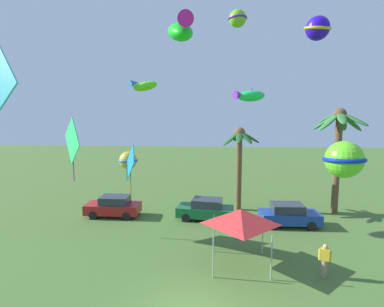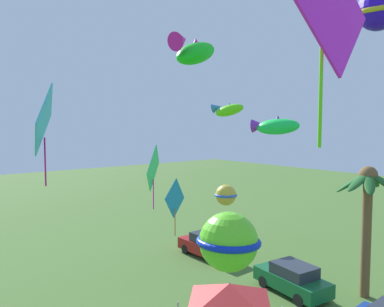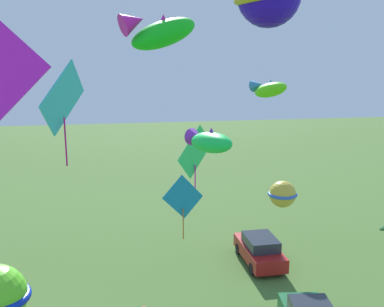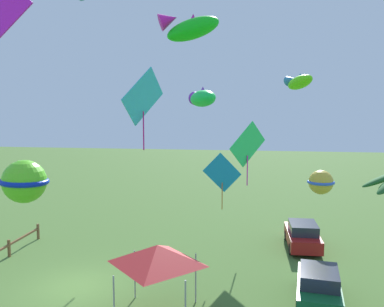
{
  "view_description": "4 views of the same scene",
  "coord_description": "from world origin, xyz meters",
  "px_view_note": "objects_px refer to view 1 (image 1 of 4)",
  "views": [
    {
      "loc": [
        0.76,
        -10.0,
        7.39
      ],
      "look_at": [
        -0.51,
        5.71,
        5.35
      ],
      "focal_mm": 28.0,
      "sensor_mm": 36.0,
      "label": 1
    },
    {
      "loc": [
        11.08,
        -4.81,
        8.36
      ],
      "look_at": [
        -0.8,
        4.74,
        7.26
      ],
      "focal_mm": 34.8,
      "sensor_mm": 36.0,
      "label": 2
    },
    {
      "loc": [
        14.15,
        3.45,
        10.61
      ],
      "look_at": [
        -0.88,
        6.06,
        7.33
      ],
      "focal_mm": 41.56,
      "sensor_mm": 36.0,
      "label": 3
    },
    {
      "loc": [
        16.4,
        7.66,
        8.04
      ],
      "look_at": [
        -1.61,
        5.0,
        5.97
      ],
      "focal_mm": 37.51,
      "sensor_mm": 36.0,
      "label": 4
    }
  ],
  "objects_px": {
    "spectator_0": "(325,261)",
    "festival_tent": "(240,217)",
    "kite_diamond_1": "(130,164)",
    "kite_fish_7": "(250,96)",
    "kite_ball_2": "(344,159)",
    "kite_ball_5": "(128,160)",
    "kite_ball_0": "(318,28)",
    "kite_diamond_9": "(72,141)",
    "palm_tree_1": "(338,135)",
    "kite_fish_8": "(181,30)",
    "parked_car_0": "(114,206)",
    "kite_fish_3": "(144,86)",
    "parked_car_1": "(206,209)",
    "kite_ball_11": "(238,19)",
    "palm_tree_0": "(239,150)",
    "parked_car_2": "(289,215)"
  },
  "relations": [
    {
      "from": "kite_diamond_1",
      "to": "kite_fish_7",
      "type": "xyz_separation_m",
      "value": [
        6.51,
        -0.27,
        3.7
      ]
    },
    {
      "from": "kite_diamond_9",
      "to": "kite_diamond_1",
      "type": "bearing_deg",
      "value": -17.51
    },
    {
      "from": "spectator_0",
      "to": "kite_diamond_9",
      "type": "height_order",
      "value": "kite_diamond_9"
    },
    {
      "from": "kite_ball_2",
      "to": "kite_diamond_9",
      "type": "height_order",
      "value": "kite_diamond_9"
    },
    {
      "from": "palm_tree_1",
      "to": "parked_car_0",
      "type": "distance_m",
      "value": 17.34
    },
    {
      "from": "kite_ball_0",
      "to": "kite_diamond_1",
      "type": "height_order",
      "value": "kite_ball_0"
    },
    {
      "from": "palm_tree_0",
      "to": "kite_ball_5",
      "type": "height_order",
      "value": "palm_tree_0"
    },
    {
      "from": "parked_car_0",
      "to": "kite_fish_8",
      "type": "relative_size",
      "value": 1.34
    },
    {
      "from": "kite_ball_0",
      "to": "kite_ball_2",
      "type": "xyz_separation_m",
      "value": [
        -0.56,
        -5.47,
        -5.93
      ]
    },
    {
      "from": "kite_fish_8",
      "to": "kite_diamond_1",
      "type": "bearing_deg",
      "value": 157.86
    },
    {
      "from": "kite_ball_0",
      "to": "kite_fish_7",
      "type": "relative_size",
      "value": 0.86
    },
    {
      "from": "parked_car_2",
      "to": "kite_ball_2",
      "type": "height_order",
      "value": "kite_ball_2"
    },
    {
      "from": "kite_ball_0",
      "to": "kite_ball_5",
      "type": "relative_size",
      "value": 0.81
    },
    {
      "from": "kite_ball_0",
      "to": "kite_diamond_9",
      "type": "bearing_deg",
      "value": 175.36
    },
    {
      "from": "palm_tree_1",
      "to": "kite_fish_3",
      "type": "bearing_deg",
      "value": -168.27
    },
    {
      "from": "kite_ball_2",
      "to": "kite_ball_5",
      "type": "xyz_separation_m",
      "value": [
        -11.01,
        10.56,
        -1.77
      ]
    },
    {
      "from": "kite_fish_7",
      "to": "kite_fish_8",
      "type": "bearing_deg",
      "value": -164.47
    },
    {
      "from": "kite_ball_0",
      "to": "kite_fish_3",
      "type": "distance_m",
      "value": 10.81
    },
    {
      "from": "parked_car_0",
      "to": "kite_ball_5",
      "type": "distance_m",
      "value": 3.52
    },
    {
      "from": "festival_tent",
      "to": "kite_fish_8",
      "type": "height_order",
      "value": "kite_fish_8"
    },
    {
      "from": "festival_tent",
      "to": "kite_ball_2",
      "type": "distance_m",
      "value": 5.76
    },
    {
      "from": "kite_ball_11",
      "to": "kite_fish_7",
      "type": "bearing_deg",
      "value": -84.09
    },
    {
      "from": "spectator_0",
      "to": "festival_tent",
      "type": "bearing_deg",
      "value": 166.63
    },
    {
      "from": "palm_tree_1",
      "to": "spectator_0",
      "type": "bearing_deg",
      "value": -112.85
    },
    {
      "from": "parked_car_1",
      "to": "kite_fish_8",
      "type": "height_order",
      "value": "kite_fish_8"
    },
    {
      "from": "parked_car_0",
      "to": "kite_ball_0",
      "type": "bearing_deg",
      "value": -19.15
    },
    {
      "from": "festival_tent",
      "to": "kite_ball_0",
      "type": "relative_size",
      "value": 1.79
    },
    {
      "from": "kite_diamond_1",
      "to": "kite_ball_2",
      "type": "bearing_deg",
      "value": -29.83
    },
    {
      "from": "parked_car_2",
      "to": "festival_tent",
      "type": "distance_m",
      "value": 6.89
    },
    {
      "from": "palm_tree_1",
      "to": "kite_ball_11",
      "type": "bearing_deg",
      "value": -160.55
    },
    {
      "from": "kite_diamond_1",
      "to": "kite_fish_8",
      "type": "distance_m",
      "value": 7.54
    },
    {
      "from": "palm_tree_1",
      "to": "palm_tree_0",
      "type": "bearing_deg",
      "value": 178.52
    },
    {
      "from": "palm_tree_1",
      "to": "kite_fish_8",
      "type": "relative_size",
      "value": 2.69
    },
    {
      "from": "kite_diamond_1",
      "to": "palm_tree_0",
      "type": "bearing_deg",
      "value": 45.75
    },
    {
      "from": "parked_car_2",
      "to": "festival_tent",
      "type": "xyz_separation_m",
      "value": [
        -3.67,
        -5.57,
        1.72
      ]
    },
    {
      "from": "parked_car_0",
      "to": "kite_ball_5",
      "type": "height_order",
      "value": "kite_ball_5"
    },
    {
      "from": "kite_ball_0",
      "to": "kite_fish_8",
      "type": "xyz_separation_m",
      "value": [
        -6.85,
        -1.35,
        -0.29
      ]
    },
    {
      "from": "kite_ball_2",
      "to": "kite_ball_11",
      "type": "bearing_deg",
      "value": 109.45
    },
    {
      "from": "kite_fish_8",
      "to": "parked_car_0",
      "type": "bearing_deg",
      "value": 134.88
    },
    {
      "from": "kite_diamond_9",
      "to": "kite_fish_3",
      "type": "bearing_deg",
      "value": 32.16
    },
    {
      "from": "kite_diamond_1",
      "to": "kite_fish_7",
      "type": "height_order",
      "value": "kite_fish_7"
    },
    {
      "from": "palm_tree_0",
      "to": "kite_ball_2",
      "type": "xyz_separation_m",
      "value": [
        2.75,
        -12.1,
        1.11
      ]
    },
    {
      "from": "kite_diamond_1",
      "to": "kite_fish_8",
      "type": "xyz_separation_m",
      "value": [
        3.04,
        -1.24,
        6.79
      ]
    },
    {
      "from": "kite_ball_2",
      "to": "kite_fish_7",
      "type": "xyz_separation_m",
      "value": [
        -2.82,
        5.08,
        2.56
      ]
    },
    {
      "from": "parked_car_1",
      "to": "kite_fish_3",
      "type": "distance_m",
      "value": 9.53
    },
    {
      "from": "spectator_0",
      "to": "kite_fish_8",
      "type": "relative_size",
      "value": 0.54
    },
    {
      "from": "parked_car_1",
      "to": "kite_fish_8",
      "type": "distance_m",
      "value": 12.11
    },
    {
      "from": "kite_fish_8",
      "to": "kite_fish_3",
      "type": "bearing_deg",
      "value": 121.77
    },
    {
      "from": "parked_car_0",
      "to": "kite_fish_3",
      "type": "bearing_deg",
      "value": -16.3
    },
    {
      "from": "kite_ball_2",
      "to": "kite_ball_5",
      "type": "bearing_deg",
      "value": 136.19
    }
  ]
}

